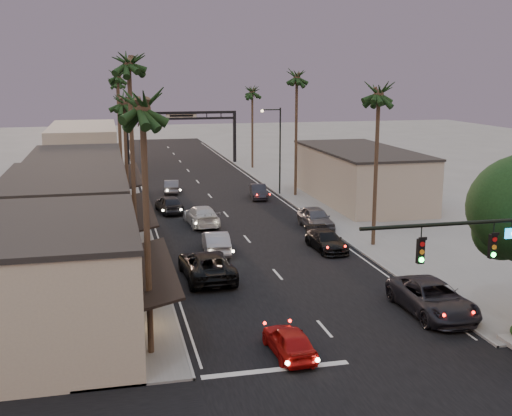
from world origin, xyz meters
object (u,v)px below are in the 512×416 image
palm_lb (128,57)px  palm_ld (118,73)px  palm_la (142,98)px  palm_ra (379,88)px  streetlight_right (277,144)px  oncoming_red (289,341)px  palm_lc (124,98)px  streetlight_left (134,135)px  arch (182,124)px  palm_far (117,80)px  curbside_near (433,298)px  traffic_signal (506,256)px  curbside_black (326,240)px  palm_rc (252,88)px  oncoming_pickup (206,265)px  oncoming_silver (216,242)px  palm_rb (297,73)px

palm_lb → palm_ld: (0.00, 33.00, -0.97)m
palm_la → palm_ra: 22.82m
streetlight_right → oncoming_red: streetlight_right is taller
palm_lc → streetlight_left: bearing=85.6°
arch → palm_lc: bearing=-104.2°
palm_far → streetlight_left: bearing=-86.1°
palm_ra → curbside_near: size_ratio=2.12×
palm_la → curbside_near: bearing=6.4°
palm_la → palm_lc: bearing=90.0°
traffic_signal → palm_far: bearing=100.7°
palm_far → curbside_black: size_ratio=2.73×
palm_far → palm_lb: bearing=-90.3°
palm_lb → palm_rc: (17.20, 42.00, -2.92)m
palm_rc → curbside_black: (-3.72, -40.25, -9.77)m
palm_rc → curbside_near: palm_rc is taller
palm_lb → arch: bearing=79.8°
palm_lc → oncoming_pickup: size_ratio=1.95×
oncoming_pickup → oncoming_silver: 5.71m
palm_lb → palm_ld: bearing=90.0°
palm_lc → palm_ld: size_ratio=0.86×
palm_rc → curbside_black: palm_rc is taller
arch → streetlight_left: streetlight_left is taller
palm_ld → palm_far: bearing=89.3°
streetlight_right → palm_rc: (1.68, 19.00, 5.14)m
palm_lc → oncoming_silver: (5.64, -11.25, -9.68)m
traffic_signal → palm_rb: size_ratio=0.60×
palm_ra → palm_rb: (0.00, 20.00, 0.97)m
streetlight_right → palm_rc: bearing=84.9°
streetlight_right → oncoming_red: size_ratio=2.25×
streetlight_left → curbside_black: bearing=-71.0°
arch → palm_far: size_ratio=1.15×
arch → palm_far: bearing=136.0°
oncoming_silver → curbside_black: size_ratio=0.99×
palm_la → palm_rb: palm_rb is taller
palm_far → curbside_black: palm_far is taller
traffic_signal → palm_lb: (-14.29, 18.00, 8.30)m
palm_lb → curbside_near: palm_lb is taller
palm_lc → palm_rc: (17.20, 28.00, 0.00)m
palm_rb → oncoming_silver: bearing=-121.0°
streetlight_right → palm_la: bearing=-113.3°
streetlight_left → curbside_near: 49.32m
streetlight_right → palm_lb: 28.89m
streetlight_left → oncoming_red: 50.89m
traffic_signal → palm_lb: palm_lb is taller
palm_far → oncoming_red: size_ratio=3.30×
streetlight_right → curbside_black: streetlight_right is taller
streetlight_right → curbside_black: size_ratio=1.86×
palm_far → arch: bearing=-44.0°
palm_ra → curbside_near: 17.19m
oncoming_pickup → traffic_signal: bearing=121.8°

